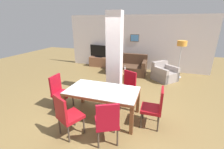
% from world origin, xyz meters
% --- Properties ---
extents(ground_plane, '(18.00, 18.00, 0.00)m').
position_xyz_m(ground_plane, '(0.00, 0.00, 0.00)').
color(ground_plane, brown).
extents(back_wall, '(7.20, 0.09, 2.70)m').
position_xyz_m(back_wall, '(-0.00, 4.54, 1.35)').
color(back_wall, silver).
rests_on(back_wall, ground_plane).
extents(divider_pillar, '(0.48, 0.36, 2.70)m').
position_xyz_m(divider_pillar, '(-0.12, 1.40, 1.35)').
color(divider_pillar, silver).
rests_on(divider_pillar, ground_plane).
extents(dining_table, '(1.80, 1.00, 0.76)m').
position_xyz_m(dining_table, '(0.00, 0.00, 0.61)').
color(dining_table, brown).
rests_on(dining_table, ground_plane).
extents(dining_chair_head_right, '(0.46, 0.46, 0.98)m').
position_xyz_m(dining_chair_head_right, '(1.30, 0.00, 0.54)').
color(dining_chair_head_right, maroon).
rests_on(dining_chair_head_right, ground_plane).
extents(dining_chair_near_right, '(0.62, 0.62, 0.98)m').
position_xyz_m(dining_chair_near_right, '(0.44, -0.87, 0.54)').
color(dining_chair_near_right, maroon).
rests_on(dining_chair_near_right, ground_plane).
extents(dining_chair_near_left, '(0.61, 0.61, 0.98)m').
position_xyz_m(dining_chair_near_left, '(-0.44, -0.92, 0.54)').
color(dining_chair_near_left, maroon).
rests_on(dining_chair_near_left, ground_plane).
extents(dining_chair_head_left, '(0.46, 0.46, 0.98)m').
position_xyz_m(dining_chair_head_left, '(-1.30, 0.00, 0.54)').
color(dining_chair_head_left, maroon).
rests_on(dining_chair_head_left, ground_plane).
extents(dining_chair_far_right, '(0.61, 0.61, 0.98)m').
position_xyz_m(dining_chair_far_right, '(0.44, 0.91, 0.54)').
color(dining_chair_far_right, maroon).
rests_on(dining_chair_far_right, ground_plane).
extents(sofa, '(1.74, 0.92, 0.91)m').
position_xyz_m(sofa, '(-0.14, 3.61, 0.30)').
color(sofa, '#4E3424').
rests_on(sofa, ground_plane).
extents(armchair, '(1.17, 1.17, 0.77)m').
position_xyz_m(armchair, '(1.53, 3.25, 0.27)').
color(armchair, gray).
rests_on(armchair, ground_plane).
extents(coffee_table, '(0.55, 0.59, 0.38)m').
position_xyz_m(coffee_table, '(-0.10, 2.58, 0.20)').
color(coffee_table, '#90613D').
rests_on(coffee_table, ground_plane).
extents(bottle, '(0.07, 0.07, 0.29)m').
position_xyz_m(bottle, '(-0.05, 2.63, 0.49)').
color(bottle, '#B2B7BC').
rests_on(bottle, coffee_table).
extents(tv_stand, '(1.02, 0.40, 0.53)m').
position_xyz_m(tv_stand, '(-1.93, 4.26, 0.27)').
color(tv_stand, '#8E5C41').
rests_on(tv_stand, ground_plane).
extents(tv_screen, '(1.02, 0.27, 0.65)m').
position_xyz_m(tv_screen, '(-1.93, 4.26, 0.85)').
color(tv_screen, black).
rests_on(tv_screen, tv_stand).
extents(floor_lamp, '(0.39, 0.39, 1.62)m').
position_xyz_m(floor_lamp, '(2.11, 3.82, 1.38)').
color(floor_lamp, '#B7B7BC').
rests_on(floor_lamp, ground_plane).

